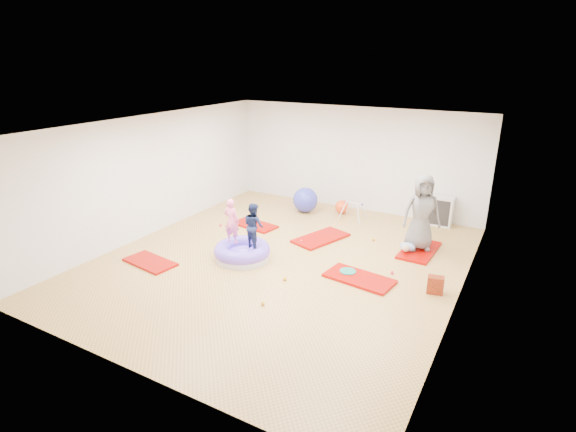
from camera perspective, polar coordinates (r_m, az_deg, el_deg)
The scene contains 19 objects.
room at distance 8.92m, azimuth -0.94°, elevation 2.46°, with size 7.01×8.01×2.81m.
gym_mat_front_left at distance 9.74m, azimuth -17.11°, elevation -5.62°, with size 1.14×0.57×0.05m, color #9F0B00.
gym_mat_mid_left at distance 11.33m, azimuth -4.23°, elevation -1.14°, with size 1.13×0.56×0.05m, color #9F0B00.
gym_mat_center_back at distance 10.51m, azimuth 4.19°, elevation -2.81°, with size 1.34×0.67×0.06m, color #9F0B00.
gym_mat_right at distance 8.77m, azimuth 9.03°, elevation -7.83°, with size 1.30×0.65×0.05m, color #9F0B00.
gym_mat_rear_right at distance 10.26m, azimuth 16.31°, elevation -4.20°, with size 1.31×0.65×0.05m, color #9F0B00.
inflatable_cushion at distance 9.52m, azimuth -5.83°, elevation -4.58°, with size 1.19×1.19×0.37m.
child_pink at distance 9.45m, azimuth -7.19°, elevation -0.34°, with size 0.35×0.23×0.97m, color pink.
child_navy at distance 9.17m, azimuth -4.39°, elevation -0.93°, with size 0.46×0.36×0.95m, color #151E47.
adult_caregiver at distance 10.01m, azimuth 16.61°, elevation 0.45°, with size 0.81×0.53×1.66m, color #5C5C5E.
infant at distance 10.02m, azimuth 14.89°, elevation -3.84°, with size 0.33×0.34×0.19m.
ball_pit_balls at distance 9.56m, azimuth 1.42°, elevation -5.09°, with size 4.61×3.75×0.07m.
exercise_ball_blue at distance 12.24m, azimuth 2.21°, elevation 2.05°, with size 0.68×0.68×0.68m, color #2E34B3.
exercise_ball_orange at distance 12.23m, azimuth 6.87°, elevation 1.15°, with size 0.37×0.37×0.37m, color #F04416.
infant_play_gym at distance 11.71m, azimuth 8.28°, elevation 0.96°, with size 0.63×0.60×0.48m.
cube_shelf at distance 11.90m, azimuth 18.45°, elevation 0.68°, with size 0.75×0.37×0.75m.
balance_disc at distance 8.94m, azimuth 7.60°, elevation -7.10°, with size 0.32×0.32×0.07m, color #177B6A.
backpack at distance 8.56m, azimuth 18.20°, elevation -8.32°, with size 0.28×0.17×0.33m, color #C02A03.
yellow_toy at distance 9.46m, azimuth -16.89°, elevation -6.44°, with size 0.18×0.18×0.03m, color orange.
Camera 1 is at (4.28, -7.37, 4.03)m, focal length 28.00 mm.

